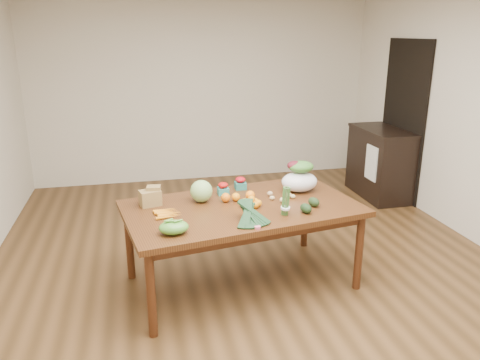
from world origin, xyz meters
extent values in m
plane|color=brown|center=(0.00, 0.00, 0.00)|extent=(6.00, 6.00, 0.00)
cube|color=beige|center=(0.00, 3.00, 1.35)|extent=(5.00, 0.02, 2.70)
cube|color=#4D2A12|center=(-0.15, -0.26, 0.38)|extent=(2.14, 1.41, 0.75)
cube|color=black|center=(2.48, 1.60, 1.05)|extent=(0.02, 1.00, 2.10)
cube|color=black|center=(2.22, 1.64, 0.47)|extent=(0.52, 1.02, 0.94)
cube|color=white|center=(1.96, 1.40, 0.55)|extent=(0.02, 0.28, 0.45)
sphere|color=#85B367|center=(-0.48, -0.08, 0.85)|extent=(0.20, 0.20, 0.20)
sphere|color=orange|center=(-0.27, -0.14, 0.79)|extent=(0.08, 0.08, 0.08)
sphere|color=orange|center=(-0.18, -0.13, 0.79)|extent=(0.08, 0.08, 0.08)
sphere|color=#FFAC0F|center=(-0.05, -0.13, 0.79)|extent=(0.08, 0.08, 0.08)
ellipsoid|color=#519231|center=(-0.78, -0.72, 0.80)|extent=(0.22, 0.17, 0.10)
ellipsoid|color=#D7B07C|center=(0.14, -0.18, 0.77)|extent=(0.05, 0.04, 0.04)
ellipsoid|color=#DABF7E|center=(0.21, -0.26, 0.77)|extent=(0.06, 0.05, 0.05)
ellipsoid|color=tan|center=(0.31, -0.16, 0.77)|extent=(0.06, 0.05, 0.05)
ellipsoid|color=tan|center=(0.15, -0.07, 0.77)|extent=(0.05, 0.05, 0.04)
ellipsoid|color=tan|center=(0.34, -0.18, 0.77)|extent=(0.05, 0.04, 0.04)
ellipsoid|color=black|center=(0.33, -0.54, 0.79)|extent=(0.11, 0.14, 0.08)
ellipsoid|color=black|center=(0.45, -0.41, 0.79)|extent=(0.11, 0.14, 0.08)
camera|label=1|loc=(-1.00, -3.94, 2.19)|focal=35.00mm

